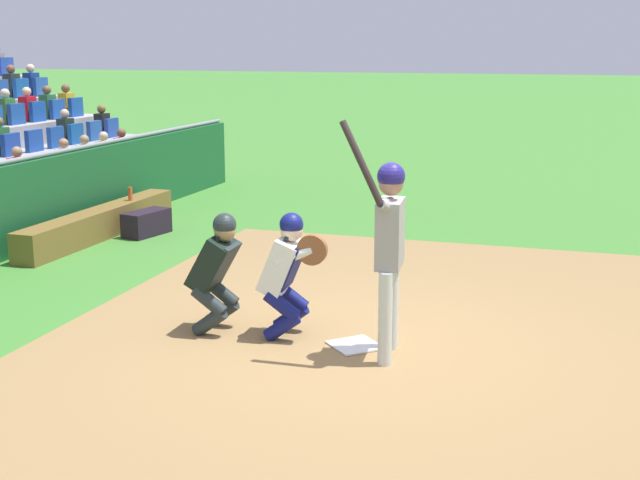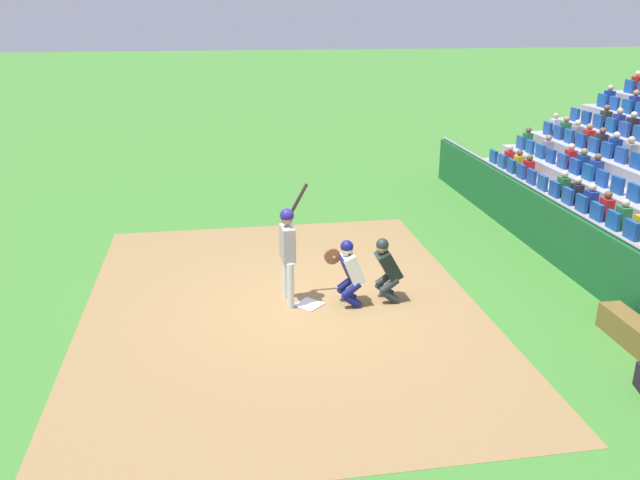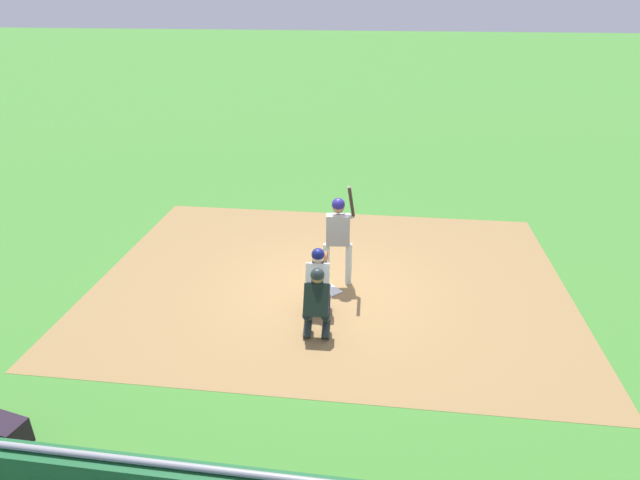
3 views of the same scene
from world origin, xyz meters
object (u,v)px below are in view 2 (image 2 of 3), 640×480
Objects in this scene: batter_at_plate at (288,245)px; home_plate_umpire at (386,266)px; home_plate_marker at (309,304)px; catcher_crouching at (349,269)px.

home_plate_umpire is at bearing -95.06° from batter_at_plate.
catcher_crouching is (-0.08, -0.73, 0.70)m from home_plate_marker.
catcher_crouching reaches higher than home_plate_umpire.
home_plate_marker is 1.02m from catcher_crouching.
batter_at_plate is 1.89m from home_plate_umpire.
batter_at_plate is 1.73× the size of catcher_crouching.
home_plate_marker is at bearing -114.54° from batter_at_plate.
batter_at_plate reaches higher than home_plate_marker.
home_plate_umpire is at bearing -83.82° from catcher_crouching.
home_plate_marker is 0.35× the size of home_plate_umpire.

